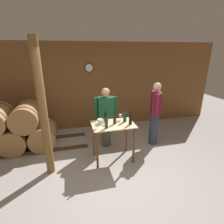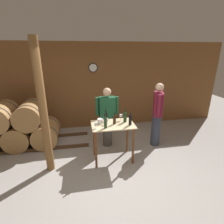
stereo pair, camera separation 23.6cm
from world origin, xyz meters
TOP-DOWN VIEW (x-y plane):
  - ground_plane at (0.00, 0.00)m, footprint 14.00×14.00m
  - back_wall at (-0.00, 2.67)m, footprint 8.40×0.08m
  - barrel_rack at (-2.23, 1.69)m, footprint 3.58×0.88m
  - tasting_table at (0.09, 0.64)m, footprint 0.95×0.63m
  - wooden_post at (-1.31, 0.53)m, footprint 0.16×0.16m
  - wine_bottle_far_left at (-0.10, 0.47)m, footprint 0.07×0.07m
  - wine_bottle_left at (-0.03, 0.82)m, footprint 0.07×0.07m
  - wine_bottle_center at (0.13, 0.65)m, footprint 0.07×0.07m
  - wine_bottle_right at (0.39, 0.72)m, footprint 0.07×0.07m
  - wine_bottle_far_right at (0.46, 0.53)m, footprint 0.07×0.07m
  - wine_glass_near_left at (-0.29, 0.49)m, footprint 0.06×0.06m
  - wine_glass_near_center at (-0.05, 0.67)m, footprint 0.07×0.07m
  - wine_glass_near_right at (0.32, 0.82)m, footprint 0.07×0.07m
  - ice_bucket at (-0.18, 0.73)m, footprint 0.13×0.13m
  - person_host at (1.35, 1.11)m, footprint 0.34×0.56m
  - person_visitor_with_scarf at (0.07, 1.32)m, footprint 0.59×0.24m

SIDE VIEW (x-z plane):
  - ground_plane at x=0.00m, z-range 0.00..0.00m
  - barrel_rack at x=-2.23m, z-range -0.07..1.15m
  - tasting_table at x=0.09m, z-range 0.25..1.15m
  - person_visitor_with_scarf at x=0.07m, z-range 0.04..1.62m
  - person_host at x=1.35m, z-range 0.05..1.74m
  - ice_bucket at x=-0.18m, z-range 0.90..1.01m
  - wine_glass_near_center at x=-0.05m, z-range 0.93..1.07m
  - wine_glass_near_left at x=-0.29m, z-range 0.93..1.07m
  - wine_bottle_center at x=0.13m, z-range 0.88..1.14m
  - wine_bottle_left at x=-0.03m, z-range 0.87..1.16m
  - wine_glass_near_right at x=0.32m, z-range 0.94..1.09m
  - wine_bottle_far_right at x=0.46m, z-range 0.88..1.16m
  - wine_bottle_right at x=0.39m, z-range 0.87..1.18m
  - wine_bottle_far_left at x=-0.10m, z-range 0.87..1.19m
  - wooden_post at x=-1.31m, z-range 0.00..2.70m
  - back_wall at x=0.00m, z-range 0.00..2.70m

